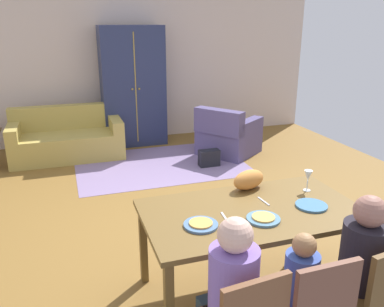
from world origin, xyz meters
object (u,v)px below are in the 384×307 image
at_px(dining_table, 252,218).
at_px(person_child, 296,299).
at_px(couch, 67,139).
at_px(wine_glass, 308,176).
at_px(person_man, 230,303).
at_px(plate_near_man, 201,225).
at_px(plate_near_woman, 311,205).
at_px(plate_near_child, 263,219).
at_px(person_woman, 356,274).
at_px(handbag, 209,158).
at_px(dining_chair_woman, 376,292).
at_px(armoire, 133,87).
at_px(cat, 249,180).
at_px(armchair, 227,136).

height_order(dining_table, person_child, person_child).
bearing_deg(couch, wine_glass, -63.95).
bearing_deg(couch, person_man, -80.04).
height_order(plate_near_man, plate_near_woman, same).
distance_m(plate_near_child, person_woman, 0.72).
bearing_deg(plate_near_child, handbag, 76.27).
xyz_separation_m(plate_near_child, dining_chair_woman, (0.48, -0.66, -0.28)).
distance_m(armoire, handbag, 2.04).
bearing_deg(plate_near_child, plate_near_man, 172.69).
relative_size(person_child, couch, 0.52).
relative_size(wine_glass, cat, 0.58).
relative_size(dining_table, plate_near_child, 6.80).
distance_m(wine_glass, couch, 4.41).
bearing_deg(person_child, plate_near_woman, 50.48).
bearing_deg(person_man, wine_glass, 37.86).
distance_m(dining_table, couch, 4.33).
xyz_separation_m(dining_table, plate_near_child, (0.00, -0.18, 0.08)).
distance_m(plate_near_child, armchair, 3.84).
relative_size(dining_chair_woman, handbag, 2.72).
height_order(plate_near_man, couch, couch).
xyz_separation_m(wine_glass, person_child, (-0.61, -0.85, -0.46)).
xyz_separation_m(dining_table, armchair, (1.27, 3.42, -0.37)).
bearing_deg(person_child, plate_near_child, 89.96).
bearing_deg(plate_near_man, person_child, -49.50).
bearing_deg(plate_near_woman, armchair, 77.14).
bearing_deg(couch, armchair, -14.97).
distance_m(plate_near_man, handbag, 3.37).
height_order(plate_near_child, cat, cat).
bearing_deg(wine_glass, person_woman, -100.01).
relative_size(dining_table, armoire, 0.81).
xyz_separation_m(plate_near_child, plate_near_woman, (0.47, 0.08, 0.00)).
distance_m(person_man, armoire, 5.26).
relative_size(wine_glass, dining_chair_woman, 0.21).
height_order(plate_near_child, handbag, plate_near_child).
bearing_deg(plate_near_child, person_child, -90.04).
height_order(dining_chair_woman, couch, dining_chair_woman).
bearing_deg(cat, plate_near_man, -158.93).
xyz_separation_m(dining_table, plate_near_man, (-0.47, -0.12, 0.08)).
relative_size(plate_near_woman, person_man, 0.23).
height_order(plate_near_woman, person_man, person_man).
distance_m(person_man, dining_chair_woman, 0.96).
distance_m(wine_glass, armchair, 3.36).
relative_size(plate_near_child, dining_chair_woman, 0.29).
bearing_deg(dining_chair_woman, cat, 105.08).
bearing_deg(cat, handbag, 58.79).
distance_m(dining_table, plate_near_child, 0.20).
height_order(plate_near_man, person_child, person_child).
height_order(couch, armchair, same).
relative_size(dining_table, plate_near_man, 6.80).
distance_m(plate_near_man, couch, 4.34).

